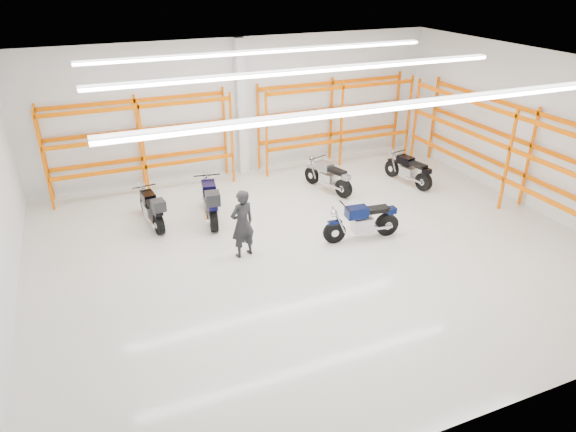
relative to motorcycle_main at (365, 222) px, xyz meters
name	(u,v)px	position (x,y,z in m)	size (l,w,h in m)	color
ground	(315,248)	(-1.43, 0.04, -0.49)	(14.00, 14.00, 0.00)	beige
room_shell	(318,124)	(-1.43, 0.06, 2.79)	(14.02, 12.02, 4.51)	silver
motorcycle_main	(365,222)	(0.00, 0.00, 0.00)	(2.12, 0.70, 1.04)	black
motorcycle_back_a	(152,209)	(-5.05, 2.86, 0.02)	(0.67, 2.08, 1.07)	black
motorcycle_back_b	(211,202)	(-3.48, 2.55, 0.10)	(0.84, 2.39, 1.23)	black
motorcycle_back_c	(329,177)	(0.56, 3.16, -0.02)	(0.87, 1.99, 1.01)	black
motorcycle_back_d	(410,171)	(3.26, 2.66, -0.02)	(0.71, 2.01, 0.99)	black
standing_man	(242,224)	(-3.24, 0.39, 0.40)	(0.65, 0.42, 1.77)	black
structural_column	(241,108)	(-1.43, 5.86, 1.76)	(0.32, 0.32, 4.50)	white
pallet_racking_back_left	(140,137)	(-4.83, 5.52, 1.30)	(5.67, 0.87, 3.00)	#F86200
pallet_racking_back_right	(336,114)	(1.97, 5.52, 1.30)	(5.67, 0.87, 3.00)	#F86200
pallet_racking_side	(521,149)	(5.05, 0.04, 1.33)	(0.87, 9.07, 3.00)	#F86200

